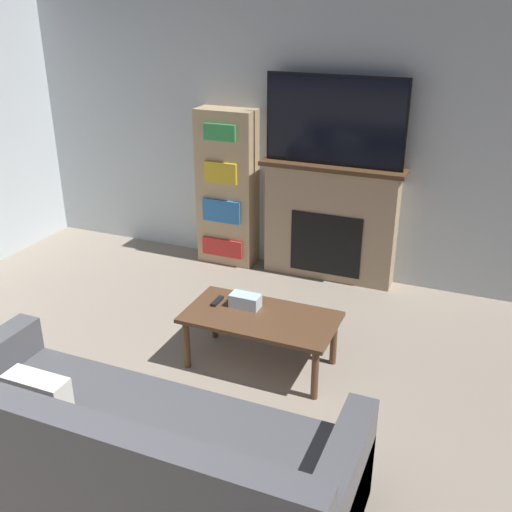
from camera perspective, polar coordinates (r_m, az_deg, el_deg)
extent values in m
cube|color=silver|center=(5.70, 3.94, 11.69)|extent=(6.66, 0.06, 2.70)
cube|color=tan|center=(5.69, 7.04, 3.01)|extent=(1.24, 0.22, 1.08)
cube|color=black|center=(5.64, 6.63, 1.09)|extent=(0.68, 0.01, 0.59)
cube|color=#4C331E|center=(5.50, 7.27, 8.39)|extent=(1.34, 0.28, 0.04)
cube|color=black|center=(5.40, 7.50, 12.64)|extent=(1.27, 0.03, 0.79)
cube|color=black|center=(5.39, 7.46, 12.61)|extent=(1.23, 0.01, 0.75)
cube|color=#4C4C51|center=(3.48, -11.18, -18.84)|extent=(2.35, 0.98, 0.40)
cube|color=#4C4C51|center=(2.98, -16.29, -17.68)|extent=(2.35, 0.16, 0.41)
cube|color=#4C4C51|center=(3.07, 7.57, -22.86)|extent=(0.16, 0.98, 0.63)
cube|color=silver|center=(3.49, -20.00, -12.69)|extent=(0.36, 0.14, 0.28)
cube|color=brown|center=(4.31, 0.44, -5.87)|extent=(1.10, 0.58, 0.03)
cylinder|color=brown|center=(4.43, -6.62, -8.32)|extent=(0.05, 0.05, 0.39)
cylinder|color=brown|center=(4.11, 5.63, -11.13)|extent=(0.05, 0.05, 0.39)
cylinder|color=brown|center=(4.78, -3.97, -5.66)|extent=(0.05, 0.05, 0.39)
cylinder|color=brown|center=(4.48, 7.41, -8.00)|extent=(0.05, 0.05, 0.39)
cube|color=silver|center=(4.40, -1.03, -4.29)|extent=(0.22, 0.12, 0.10)
cube|color=black|center=(4.49, -3.77, -4.30)|extent=(0.04, 0.15, 0.02)
cube|color=tan|center=(5.94, -2.75, 6.47)|extent=(0.58, 0.26, 1.55)
cube|color=red|center=(6.02, -3.23, 0.80)|extent=(0.43, 0.03, 0.18)
cube|color=#2D70B7|center=(5.88, -3.31, 4.27)|extent=(0.40, 0.03, 0.22)
cube|color=gold|center=(5.76, -3.40, 7.90)|extent=(0.33, 0.03, 0.20)
cube|color=green|center=(5.67, -3.50, 11.67)|extent=(0.32, 0.03, 0.15)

